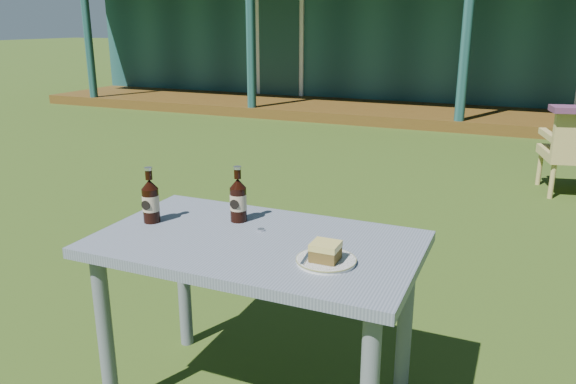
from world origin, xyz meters
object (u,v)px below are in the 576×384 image
at_px(cafe_table, 257,264).
at_px(cola_bottle_far, 151,200).
at_px(plate, 326,260).
at_px(cake_slice, 325,251).
at_px(cola_bottle_near, 238,199).

bearing_deg(cafe_table, cola_bottle_far, 179.33).
bearing_deg(cafe_table, plate, -17.44).
xyz_separation_m(cafe_table, cake_slice, (0.31, -0.11, 0.15)).
xyz_separation_m(cafe_table, cola_bottle_far, (-0.47, 0.01, 0.19)).
xyz_separation_m(cake_slice, cola_bottle_near, (-0.46, 0.26, 0.05)).
bearing_deg(cola_bottle_near, cola_bottle_far, -155.01).
bearing_deg(cola_bottle_far, cafe_table, -0.67).
relative_size(cola_bottle_near, cola_bottle_far, 1.01).
xyz_separation_m(cola_bottle_near, cola_bottle_far, (-0.32, -0.15, -0.00)).
height_order(plate, cola_bottle_near, cola_bottle_near).
relative_size(cafe_table, cola_bottle_far, 5.29).
relative_size(cake_slice, cola_bottle_far, 0.41).
distance_m(cafe_table, cola_bottle_near, 0.29).
bearing_deg(cola_bottle_far, cake_slice, -8.16).
relative_size(cafe_table, cake_slice, 13.04).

